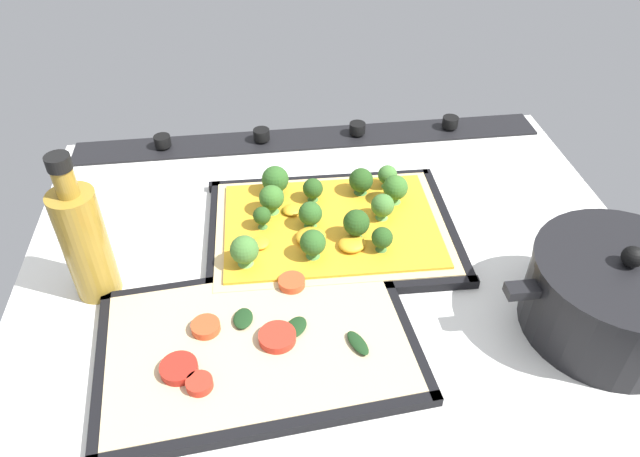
% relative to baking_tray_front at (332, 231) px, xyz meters
% --- Properties ---
extents(ground_plane, '(0.84, 0.69, 0.03)m').
position_rel_baking_tray_front_xyz_m(ground_plane, '(0.00, 0.05, -0.02)').
color(ground_plane, silver).
extents(stove_control_panel, '(0.80, 0.07, 0.03)m').
position_rel_baking_tray_front_xyz_m(stove_control_panel, '(0.00, -0.26, 0.00)').
color(stove_control_panel, black).
rests_on(stove_control_panel, ground_plane).
extents(baking_tray_front, '(0.35, 0.27, 0.01)m').
position_rel_baking_tray_front_xyz_m(baking_tray_front, '(0.00, 0.00, 0.00)').
color(baking_tray_front, black).
rests_on(baking_tray_front, ground_plane).
extents(broccoli_pizza, '(0.33, 0.24, 0.06)m').
position_rel_baking_tray_front_xyz_m(broccoli_pizza, '(0.00, -0.00, 0.02)').
color(broccoli_pizza, '#D3B77F').
rests_on(broccoli_pizza, baking_tray_front).
extents(baking_tray_back, '(0.38, 0.26, 0.01)m').
position_rel_baking_tray_front_xyz_m(baking_tray_back, '(0.11, 0.19, 0.00)').
color(baking_tray_back, black).
rests_on(baking_tray_back, ground_plane).
extents(veggie_pizza_back, '(0.35, 0.24, 0.02)m').
position_rel_baking_tray_front_xyz_m(veggie_pizza_back, '(0.12, 0.19, 0.01)').
color(veggie_pizza_back, tan).
rests_on(veggie_pizza_back, baking_tray_back).
extents(cooking_pot, '(0.27, 0.20, 0.12)m').
position_rel_baking_tray_front_xyz_m(cooking_pot, '(-0.30, 0.21, 0.05)').
color(cooking_pot, black).
rests_on(cooking_pot, ground_plane).
extents(oil_bottle, '(0.06, 0.06, 0.20)m').
position_rel_baking_tray_front_xyz_m(oil_bottle, '(0.31, 0.07, 0.08)').
color(oil_bottle, olive).
rests_on(oil_bottle, ground_plane).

